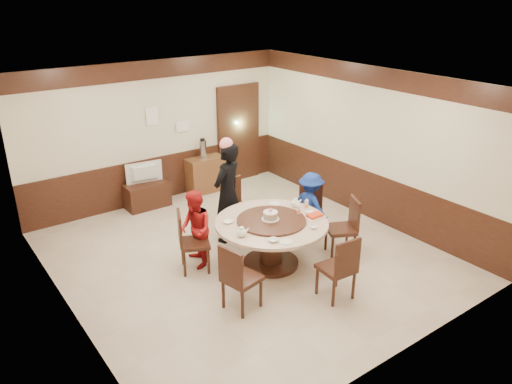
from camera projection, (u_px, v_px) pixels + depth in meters
room at (244, 194)px, 7.74m from camera, size 6.00×6.04×2.84m
banquet_table at (271, 234)px, 7.68m from camera, size 1.74×1.74×0.78m
chair_0 at (307, 219)px, 8.69m from camera, size 0.61×0.61×0.97m
chair_1 at (239, 216)px, 8.82m from camera, size 0.49×0.50×0.97m
chair_2 at (194, 252)px, 7.63m from camera, size 0.59×0.58×0.97m
chair_3 at (241, 288)px, 6.70m from camera, size 0.53×0.52×0.97m
chair_4 at (337, 278)px, 6.94m from camera, size 0.47×0.48×0.97m
chair_5 at (342, 237)px, 8.07m from camera, size 0.60×0.59×0.97m
person_standing at (227, 193)px, 8.34m from camera, size 0.74×0.63×1.73m
person_red at (195, 230)px, 7.63m from camera, size 0.60×0.70×1.24m
person_blue at (311, 206)px, 8.52m from camera, size 0.51×0.80×1.19m
birthday_cake at (270, 215)px, 7.57m from camera, size 0.27×0.27×0.19m
teapot_left at (242, 233)px, 7.11m from camera, size 0.17×0.15×0.13m
teapot_right at (295, 203)px, 8.08m from camera, size 0.17×0.15×0.13m
bowl_0 at (228, 222)px, 7.53m from camera, size 0.14×0.14×0.03m
bowl_1 at (313, 227)px, 7.37m from camera, size 0.13×0.13×0.04m
bowl_2 at (273, 240)px, 6.99m from camera, size 0.14×0.14×0.04m
bowl_3 at (310, 212)px, 7.86m from camera, size 0.12×0.12×0.04m
saucer_near at (286, 242)px, 6.97m from camera, size 0.18×0.18×0.01m
saucer_far at (274, 203)px, 8.21m from camera, size 0.18×0.18×0.01m
shrimp_platter at (315, 216)px, 7.70m from camera, size 0.30×0.20×0.06m
bottle_0 at (299, 211)px, 7.76m from camera, size 0.06×0.06×0.16m
bottle_1 at (306, 205)px, 7.97m from camera, size 0.06×0.06×0.16m
tv_stand at (147, 195)px, 9.85m from camera, size 0.85×0.45×0.50m
television at (145, 173)px, 9.68m from camera, size 0.72×0.19×0.41m
side_cabinet at (205, 174)px, 10.57m from camera, size 0.80×0.40×0.75m
thermos at (203, 149)px, 10.33m from camera, size 0.15×0.15×0.38m
notice_left at (152, 116)px, 9.62m from camera, size 0.25×0.00×0.35m
notice_right at (183, 126)px, 10.09m from camera, size 0.30×0.00×0.22m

